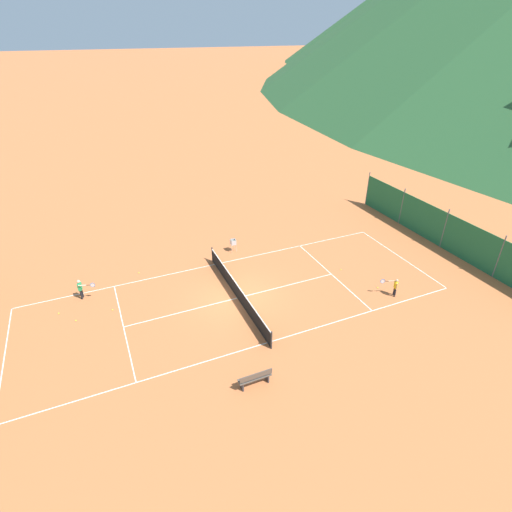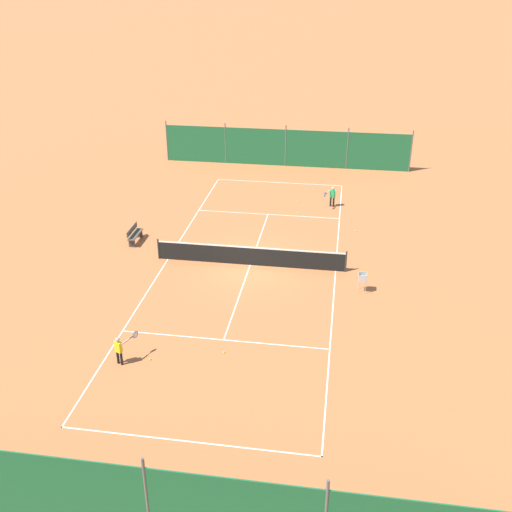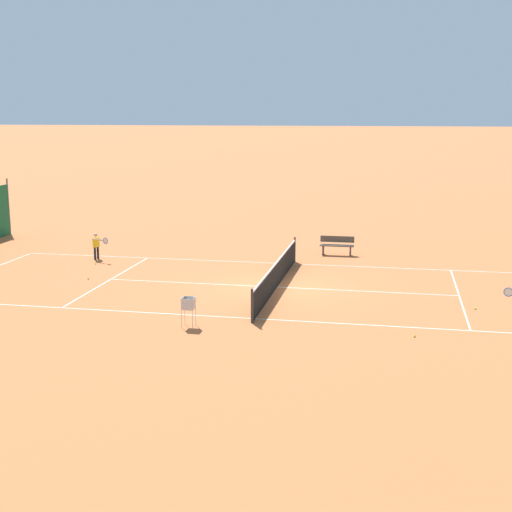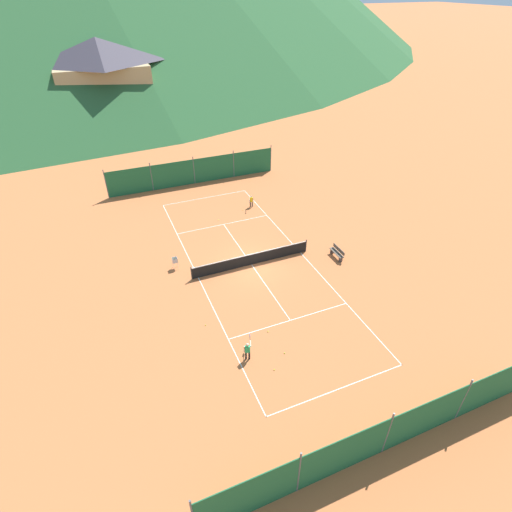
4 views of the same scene
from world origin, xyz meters
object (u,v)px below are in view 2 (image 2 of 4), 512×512
at_px(ball_hopper, 362,278).
at_px(tennis_net, 250,256).
at_px(tennis_ball_by_net_left, 356,231).
at_px(tennis_ball_by_net_right, 224,352).
at_px(player_near_baseline, 120,348).
at_px(player_far_baseline, 332,195).
at_px(tennis_ball_alley_right, 150,359).
at_px(tennis_ball_near_corner, 298,213).
at_px(tennis_ball_alley_left, 316,197).
at_px(tennis_ball_far_corner, 298,201).
at_px(courtside_bench, 134,234).

bearing_deg(ball_hopper, tennis_net, -18.34).
distance_m(tennis_ball_by_net_left, ball_hopper, 6.58).
xyz_separation_m(tennis_net, tennis_ball_by_net_right, (-0.19, 7.24, -0.47)).
distance_m(player_near_baseline, ball_hopper, 10.96).
bearing_deg(player_far_baseline, tennis_ball_alley_right, 69.73).
distance_m(player_far_baseline, tennis_ball_by_net_left, 3.74).
relative_size(tennis_ball_alley_right, tennis_ball_by_net_right, 1.00).
height_order(player_near_baseline, tennis_ball_by_net_right, player_near_baseline).
height_order(tennis_ball_by_net_right, ball_hopper, ball_hopper).
height_order(tennis_ball_near_corner, tennis_ball_alley_left, same).
xyz_separation_m(tennis_net, tennis_ball_alley_right, (2.43, 8.08, -0.47)).
bearing_deg(tennis_ball_alley_left, tennis_ball_by_net_left, 117.70).
bearing_deg(player_far_baseline, tennis_ball_by_net_left, 113.20).
xyz_separation_m(tennis_ball_near_corner, tennis_ball_far_corner, (0.18, -1.90, 0.00)).
relative_size(tennis_net, tennis_ball_by_net_right, 139.09).
relative_size(player_far_baseline, tennis_ball_by_net_left, 18.73).
relative_size(player_near_baseline, tennis_ball_near_corner, 17.30).
relative_size(tennis_net, player_far_baseline, 7.43).
relative_size(player_far_baseline, player_near_baseline, 1.08).
xyz_separation_m(player_far_baseline, tennis_ball_by_net_left, (-1.45, 3.38, -0.69)).
bearing_deg(tennis_ball_by_net_right, tennis_ball_alley_left, -98.02).
distance_m(ball_hopper, courtside_bench, 12.13).
bearing_deg(ball_hopper, tennis_ball_near_corner, -67.10).
bearing_deg(player_near_baseline, tennis_ball_by_net_right, -161.78).
bearing_deg(player_far_baseline, tennis_net, 66.39).
distance_m(tennis_net, tennis_ball_far_corner, 8.81).
xyz_separation_m(tennis_net, tennis_ball_by_net_left, (-5.02, -4.78, -0.47)).
height_order(player_near_baseline, tennis_ball_far_corner, player_near_baseline).
relative_size(tennis_ball_by_net_right, tennis_ball_by_net_left, 1.00).
bearing_deg(courtside_bench, tennis_ball_alley_left, -138.53).
relative_size(tennis_ball_by_net_left, courtside_bench, 0.04).
bearing_deg(tennis_net, tennis_ball_by_net_right, 91.47).
distance_m(tennis_ball_alley_right, ball_hopper, 10.01).
bearing_deg(tennis_ball_alley_left, courtside_bench, 41.47).
height_order(tennis_ball_alley_right, ball_hopper, ball_hopper).
relative_size(player_far_baseline, tennis_ball_by_net_right, 18.73).
xyz_separation_m(player_near_baseline, tennis_ball_by_net_left, (-8.42, -13.20, -0.64)).
relative_size(player_near_baseline, ball_hopper, 1.28).
xyz_separation_m(tennis_ball_alley_right, tennis_ball_far_corner, (-3.95, -16.75, 0.00)).
distance_m(tennis_ball_alley_right, tennis_ball_alley_left, 18.27).
xyz_separation_m(ball_hopper, courtside_bench, (11.64, -3.40, -0.20)).
xyz_separation_m(tennis_ball_far_corner, tennis_ball_by_net_right, (1.33, 15.90, 0.00)).
bearing_deg(tennis_net, ball_hopper, 161.66).
bearing_deg(tennis_net, courtside_bench, -14.50).
bearing_deg(tennis_ball_alley_left, tennis_ball_alley_right, 74.20).
bearing_deg(tennis_ball_far_corner, courtside_bench, 41.76).
bearing_deg(player_far_baseline, ball_hopper, 99.87).
distance_m(tennis_ball_far_corner, tennis_ball_by_net_right, 15.96).
distance_m(player_near_baseline, courtside_bench, 10.49).
height_order(player_far_baseline, tennis_ball_alley_right, player_far_baseline).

